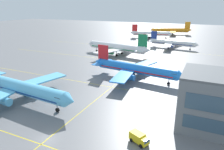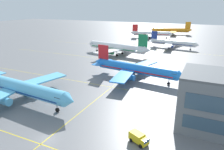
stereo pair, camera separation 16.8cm
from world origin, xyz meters
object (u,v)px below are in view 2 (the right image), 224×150
(airliner_second_row, at_px, (135,69))
(airliner_far_right_stand, at_px, (151,34))
(airliner_distant_taxiway, at_px, (172,30))
(service_truck_red_van, at_px, (139,138))
(airliner_far_left_stand, at_px, (172,43))
(airliner_third_row, at_px, (117,47))
(airliner_front_gate, at_px, (19,87))

(airliner_second_row, relative_size, airliner_far_right_stand, 1.06)
(airliner_distant_taxiway, distance_m, service_truck_red_van, 170.47)
(airliner_far_left_stand, bearing_deg, airliner_third_row, -127.07)
(airliner_far_right_stand, relative_size, airliner_distant_taxiway, 0.94)
(airliner_third_row, relative_size, airliner_distant_taxiway, 1.09)
(airliner_front_gate, relative_size, airliner_third_row, 0.97)
(airliner_far_left_stand, bearing_deg, airliner_second_row, -92.33)
(airliner_second_row, height_order, airliner_third_row, airliner_third_row)
(airliner_front_gate, relative_size, airliner_far_left_stand, 1.21)
(airliner_second_row, height_order, service_truck_red_van, airliner_second_row)
(service_truck_red_van, bearing_deg, airliner_front_gate, 173.18)
(airliner_third_row, relative_size, service_truck_red_van, 9.02)
(airliner_third_row, bearing_deg, airliner_second_row, -57.03)
(airliner_front_gate, distance_m, airliner_distant_taxiway, 165.09)
(airliner_distant_taxiway, bearing_deg, airliner_far_left_stand, -79.85)
(airliner_third_row, relative_size, airliner_far_right_stand, 1.16)
(airliner_front_gate, bearing_deg, airliner_third_row, 88.27)
(airliner_third_row, bearing_deg, airliner_distant_taxiway, 82.73)
(airliner_front_gate, xyz_separation_m, airliner_third_row, (1.99, 65.85, 0.14))
(airliner_distant_taxiway, bearing_deg, airliner_front_gate, -95.06)
(airliner_second_row, distance_m, airliner_far_right_stand, 104.66)
(airliner_far_left_stand, bearing_deg, service_truck_red_van, -83.91)
(airliner_front_gate, xyz_separation_m, airliner_far_left_stand, (26.42, 98.18, -0.72))
(airliner_front_gate, relative_size, airliner_distant_taxiway, 1.06)
(airliner_second_row, height_order, airliner_distant_taxiway, airliner_distant_taxiway)
(airliner_far_right_stand, distance_m, airliner_distant_taxiway, 31.79)
(airliner_third_row, distance_m, airliner_distant_taxiway, 99.40)
(airliner_second_row, distance_m, airliner_distant_taxiway, 132.45)
(airliner_third_row, bearing_deg, airliner_front_gate, -91.73)
(service_truck_red_van, bearing_deg, airliner_far_left_stand, 96.09)
(airliner_second_row, relative_size, airliner_far_left_stand, 1.14)
(airliner_front_gate, distance_m, airliner_far_left_stand, 101.67)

